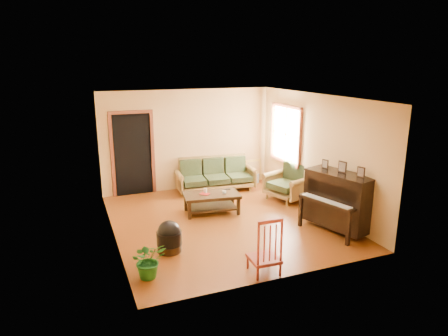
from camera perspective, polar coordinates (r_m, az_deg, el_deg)
name	(u,v)px	position (r m, az deg, el deg)	size (l,w,h in m)	color
floor	(224,221)	(8.56, -0.05, -7.52)	(5.00, 5.00, 0.00)	#612C0C
doorway	(133,155)	(10.19, -12.89, 1.84)	(1.08, 0.16, 2.05)	black
window	(286,134)	(10.21, 8.85, 4.79)	(0.12, 1.36, 1.46)	white
sofa	(216,175)	(10.35, -1.14, -0.95)	(2.02, 0.85, 0.87)	olive
coffee_table	(212,203)	(8.92, -1.77, -5.04)	(1.22, 0.67, 0.44)	black
armchair	(286,181)	(9.79, 8.89, -1.87)	(0.89, 0.93, 0.93)	olive
piano	(338,202)	(8.23, 16.01, -4.66)	(0.79, 1.34, 1.18)	black
footstool	(169,240)	(7.24, -7.82, -10.17)	(0.45, 0.45, 0.43)	black
red_chair	(264,244)	(6.43, 5.79, -10.80)	(0.45, 0.50, 0.97)	maroon
leaning_frame	(254,170)	(11.24, 4.26, -0.31)	(0.48, 0.11, 0.64)	gold
ceramic_crock	(256,178)	(11.17, 4.55, -1.47)	(0.19, 0.19, 0.24)	#365DA2
potted_plant	(149,260)	(6.45, -10.71, -12.78)	(0.53, 0.46, 0.59)	#1A5C1B
book	(203,195)	(8.75, -3.05, -3.85)	(0.15, 0.20, 0.02)	#A31915
candle	(205,191)	(8.86, -2.69, -3.27)	(0.07, 0.07, 0.12)	silver
glass_jar	(224,192)	(8.86, 0.04, -3.45)	(0.09, 0.09, 0.06)	silver
remote	(227,189)	(9.10, 0.46, -3.08)	(0.14, 0.04, 0.01)	black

